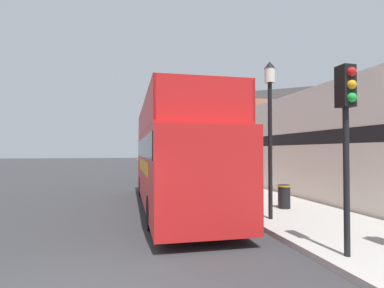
# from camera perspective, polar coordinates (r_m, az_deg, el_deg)

# --- Properties ---
(ground_plane) EXTENTS (144.00, 144.00, 0.00)m
(ground_plane) POSITION_cam_1_polar(r_m,az_deg,el_deg) (25.90, -15.42, -6.25)
(ground_plane) COLOR #333335
(sidewalk) EXTENTS (4.00, 108.00, 0.14)m
(sidewalk) POSITION_cam_1_polar(r_m,az_deg,el_deg) (23.63, 1.11, -6.61)
(sidewalk) COLOR #ADAAA3
(sidewalk) RESTS_ON ground_plane
(pub_white_frontage) EXTENTS (6.01, 12.05, 4.97)m
(pub_white_frontage) POSITION_cam_1_polar(r_m,az_deg,el_deg) (15.32, 31.79, -0.25)
(pub_white_frontage) COLOR silver
(pub_white_frontage) RESTS_ON ground_plane
(brick_terrace_rear) EXTENTS (6.00, 24.33, 8.31)m
(brick_terrace_rear) POSITION_cam_1_polar(r_m,az_deg,el_deg) (31.40, 6.95, 2.17)
(brick_terrace_rear) COLOR #9E664C
(brick_terrace_rear) RESTS_ON ground_plane
(tour_bus) EXTENTS (2.77, 10.86, 4.05)m
(tour_bus) POSITION_cam_1_polar(r_m,az_deg,el_deg) (12.07, -3.45, -3.27)
(tour_bus) COLOR red
(tour_bus) RESTS_ON ground_plane
(parked_car_ahead_of_bus) EXTENTS (1.82, 4.34, 1.37)m
(parked_car_ahead_of_bus) POSITION_cam_1_polar(r_m,az_deg,el_deg) (21.17, -5.86, -5.66)
(parked_car_ahead_of_bus) COLOR silver
(parked_car_ahead_of_bus) RESTS_ON ground_plane
(traffic_signal) EXTENTS (0.28, 0.42, 3.85)m
(traffic_signal) POSITION_cam_1_polar(r_m,az_deg,el_deg) (6.83, 27.36, 4.75)
(traffic_signal) COLOR black
(traffic_signal) RESTS_ON sidewalk
(lamp_post_nearest) EXTENTS (0.35, 0.35, 4.92)m
(lamp_post_nearest) POSITION_cam_1_polar(r_m,az_deg,el_deg) (9.74, 14.62, 6.18)
(lamp_post_nearest) COLOR black
(lamp_post_nearest) RESTS_ON sidewalk
(lamp_post_second) EXTENTS (0.35, 0.35, 4.73)m
(lamp_post_second) POSITION_cam_1_polar(r_m,az_deg,el_deg) (16.60, 2.35, 2.64)
(lamp_post_second) COLOR black
(lamp_post_second) RESTS_ON sidewalk
(litter_bin) EXTENTS (0.48, 0.48, 0.86)m
(litter_bin) POSITION_cam_1_polar(r_m,az_deg,el_deg) (11.68, 17.14, -9.39)
(litter_bin) COLOR black
(litter_bin) RESTS_ON sidewalk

